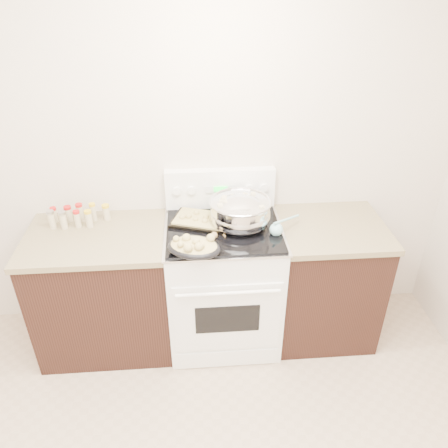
{
  "coord_description": "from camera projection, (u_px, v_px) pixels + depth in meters",
  "views": [
    {
      "loc": [
        0.16,
        -1.01,
        2.44
      ],
      "look_at": [
        0.35,
        1.37,
        1.0
      ],
      "focal_mm": 35.0,
      "sensor_mm": 36.0,
      "label": 1
    }
  ],
  "objects": [
    {
      "name": "baking_sheet",
      "position": [
        201.0,
        220.0,
        2.91
      ],
      "size": [
        0.44,
        0.37,
        0.06
      ],
      "color": "black",
      "rests_on": "kitchen_range"
    },
    {
      "name": "wooden_spoon",
      "position": [
        216.0,
        232.0,
        2.79
      ],
      "size": [
        0.1,
        0.25,
        0.04
      ],
      "color": "#A6814C",
      "rests_on": "kitchen_range"
    },
    {
      "name": "blue_ladle",
      "position": [
        277.0,
        228.0,
        2.78
      ],
      "size": [
        0.23,
        0.22,
        0.11
      ],
      "color": "#88C6CC",
      "rests_on": "kitchen_range"
    },
    {
      "name": "room_shell",
      "position": [
        139.0,
        266.0,
        1.23
      ],
      "size": [
        4.1,
        3.6,
        2.75
      ],
      "color": "beige",
      "rests_on": "ground"
    },
    {
      "name": "counter_right",
      "position": [
        323.0,
        279.0,
        3.17
      ],
      "size": [
        0.73,
        0.67,
        0.92
      ],
      "color": "black",
      "rests_on": "ground"
    },
    {
      "name": "roasting_pan",
      "position": [
        194.0,
        247.0,
        2.58
      ],
      "size": [
        0.38,
        0.32,
        0.12
      ],
      "color": "black",
      "rests_on": "kitchen_range"
    },
    {
      "name": "counter_left",
      "position": [
        106.0,
        290.0,
        3.06
      ],
      "size": [
        0.93,
        0.67,
        0.92
      ],
      "color": "black",
      "rests_on": "ground"
    },
    {
      "name": "spice_jars",
      "position": [
        76.0,
        216.0,
        2.92
      ],
      "size": [
        0.39,
        0.14,
        0.13
      ],
      "color": "#BFB28C",
      "rests_on": "counter_left"
    },
    {
      "name": "mixing_bowl",
      "position": [
        240.0,
        213.0,
        2.84
      ],
      "size": [
        0.52,
        0.52,
        0.24
      ],
      "color": "silver",
      "rests_on": "kitchen_range"
    },
    {
      "name": "kitchen_range",
      "position": [
        223.0,
        281.0,
        3.1
      ],
      "size": [
        0.78,
        0.73,
        1.22
      ],
      "color": "white",
      "rests_on": "ground"
    }
  ]
}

